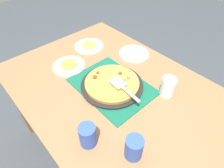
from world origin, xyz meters
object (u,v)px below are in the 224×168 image
cup_corner (168,87)px  pizza_pan (112,85)px  pizza_server (123,87)px  pizza (112,82)px  served_slice_right (89,45)px  plate_far_right (89,46)px  plate_near_left (69,66)px  cup_far (88,135)px  served_slice_left (69,64)px  plate_side (134,54)px  cup_near (134,148)px

cup_corner → pizza_pan: bearing=36.6°
pizza_pan → pizza_server: bearing=175.7°
pizza → served_slice_right: size_ratio=3.00×
served_slice_right → plate_far_right: bearing=0.0°
pizza_pan → plate_near_left: (0.34, 0.09, -0.01)m
cup_far → pizza_server: size_ratio=0.52×
served_slice_left → pizza_server: pizza_server is taller
served_slice_right → cup_corner: size_ratio=0.92×
cup_far → pizza: bearing=-58.5°
cup_far → plate_side: bearing=-63.0°
pizza_pan → pizza_server: pizza_server is taller
pizza_pan → plate_far_right: bearing=-20.0°
plate_far_right → cup_corner: bearing=-177.4°
plate_far_right → served_slice_right: served_slice_right is taller
served_slice_left → cup_corner: size_ratio=0.92×
pizza → plate_far_right: size_ratio=1.50×
plate_near_left → pizza_server: bearing=-169.5°
cup_near → cup_far: bearing=31.5°
pizza_pan → plate_side: bearing=-67.9°
plate_near_left → served_slice_right: bearing=-67.4°
pizza_pan → pizza: pizza is taller
cup_far → served_slice_right: bearing=-37.3°
plate_near_left → plate_far_right: same height
cup_far → plate_far_right: bearing=-37.3°
plate_near_left → cup_corner: (-0.60, -0.28, 0.06)m
pizza_pan → pizza: (-0.00, -0.00, 0.02)m
served_slice_left → pizza: bearing=-165.4°
pizza → pizza_server: pizza_server is taller
pizza_pan → plate_side: (0.14, -0.35, -0.01)m
pizza → plate_side: bearing=-67.8°
served_slice_left → cup_far: 0.60m
served_slice_right → cup_far: size_ratio=0.92×
plate_side → cup_near: bearing=132.8°
plate_near_left → cup_far: bearing=155.9°
pizza_pan → pizza: size_ratio=1.15×
cup_corner → pizza_server: size_ratio=0.52×
plate_side → cup_near: size_ratio=1.83×
plate_near_left → cup_corner: bearing=-154.9°
plate_far_right → cup_far: 0.82m
cup_corner → pizza: bearing=36.6°
served_slice_right → pizza_server: 0.57m
served_slice_right → pizza_server: (-0.54, 0.17, 0.05)m
pizza_pan → cup_corner: (-0.26, -0.19, 0.05)m
plate_side → cup_corner: 0.44m
pizza_pan → cup_corner: 0.33m
plate_far_right → pizza_server: size_ratio=0.95×
served_slice_right → cup_near: bearing=155.2°
cup_near → cup_far: size_ratio=1.00×
cup_far → pizza_server: 0.34m
cup_near → pizza_server: cup_near is taller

